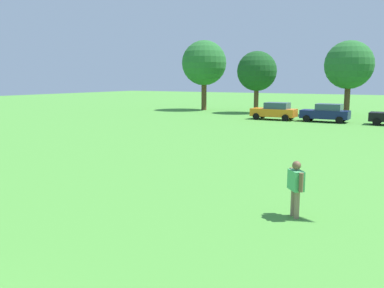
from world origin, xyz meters
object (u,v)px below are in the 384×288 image
adult_bystander (296,184)px  parked_car_orange_0 (274,111)px  tree_center (349,65)px  tree_left (257,71)px  tree_far_left (204,63)px  parked_car_navy_1 (326,113)px

adult_bystander → parked_car_orange_0: (-9.85, 27.31, -0.13)m
parked_car_orange_0 → tree_center: tree_center is taller
adult_bystander → tree_left: 36.97m
tree_left → tree_far_left: bearing=171.4°
adult_bystander → parked_car_navy_1: parked_car_navy_1 is taller
tree_far_left → tree_center: tree_far_left is taller
adult_bystander → tree_center: size_ratio=0.21×
tree_far_left → parked_car_orange_0: bearing=-32.7°
adult_bystander → tree_left: bearing=-17.0°
parked_car_navy_1 → tree_far_left: tree_far_left is taller
tree_center → tree_far_left: bearing=-178.4°
tree_far_left → tree_left: bearing=-8.6°
tree_far_left → tree_center: 17.33m
parked_car_navy_1 → tree_center: size_ratio=0.54×
tree_far_left → tree_center: (17.31, 0.47, -0.51)m
parked_car_navy_1 → tree_center: 9.10m
parked_car_navy_1 → tree_left: (-9.29, 6.26, 3.95)m
parked_car_orange_0 → tree_left: tree_left is taller
parked_car_navy_1 → adult_bystander: bearing=100.3°
parked_car_orange_0 → tree_far_left: (-11.98, 7.70, 5.06)m
parked_car_navy_1 → tree_left: tree_left is taller
tree_center → parked_car_navy_1: bearing=-93.6°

